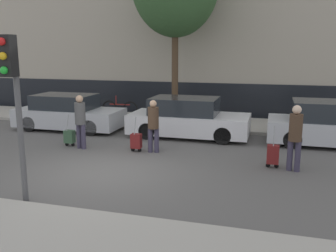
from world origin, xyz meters
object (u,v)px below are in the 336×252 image
(parked_car_0, at_px, (68,113))
(trolley_right, at_px, (273,154))
(trolley_center, at_px, (136,141))
(trolley_left, at_px, (69,137))
(parked_car_2, at_px, (332,125))
(pedestrian_right, at_px, (295,134))
(pedestrian_center, at_px, (153,123))
(parked_car_1, at_px, (188,119))
(traffic_light, at_px, (13,86))
(parked_bicycle, at_px, (120,108))
(pedestrian_left, at_px, (80,119))

(parked_car_0, bearing_deg, trolley_right, -20.30)
(trolley_center, bearing_deg, trolley_left, 179.07)
(parked_car_2, height_order, pedestrian_right, pedestrian_right)
(trolley_left, height_order, pedestrian_center, pedestrian_center)
(parked_car_1, bearing_deg, traffic_light, -105.74)
(trolley_center, height_order, parked_bicycle, trolley_center)
(trolley_center, xyz_separation_m, trolley_right, (4.16, -0.51, 0.03))
(parked_car_1, relative_size, traffic_light, 1.26)
(pedestrian_right, bearing_deg, traffic_light, -130.90)
(parked_bicycle, bearing_deg, trolley_left, -86.01)
(parked_bicycle, bearing_deg, pedestrian_center, -57.06)
(parked_car_1, distance_m, trolley_right, 4.32)
(traffic_light, distance_m, parked_bicycle, 9.98)
(trolley_left, xyz_separation_m, trolley_center, (2.38, -0.04, 0.02))
(traffic_light, bearing_deg, pedestrian_right, 34.34)
(parked_car_0, distance_m, parked_car_1, 4.91)
(parked_car_1, bearing_deg, pedestrian_right, -41.36)
(pedestrian_center, height_order, trolley_right, pedestrian_center)
(pedestrian_center, distance_m, trolley_center, 0.81)
(trolley_right, xyz_separation_m, parked_bicycle, (-6.90, 5.66, 0.12))
(parked_car_2, height_order, parked_bicycle, parked_car_2)
(parked_car_2, bearing_deg, trolley_right, -120.96)
(parked_car_2, bearing_deg, parked_bicycle, 163.73)
(trolley_center, bearing_deg, parked_car_0, 147.46)
(trolley_center, distance_m, pedestrian_right, 4.78)
(parked_car_0, height_order, trolley_right, parked_car_0)
(parked_car_1, height_order, parked_car_2, parked_car_2)
(pedestrian_left, xyz_separation_m, trolley_center, (1.86, 0.12, -0.65))
(parked_car_1, height_order, pedestrian_right, pedestrian_right)
(parked_car_2, height_order, traffic_light, traffic_light)
(parked_car_2, bearing_deg, parked_car_0, -179.08)
(pedestrian_left, bearing_deg, trolley_center, 20.89)
(parked_car_0, relative_size, parked_car_1, 0.98)
(trolley_left, height_order, trolley_right, trolley_right)
(trolley_left, height_order, parked_bicycle, same)
(pedestrian_right, bearing_deg, pedestrian_center, -175.31)
(parked_car_2, distance_m, pedestrian_left, 8.34)
(pedestrian_left, height_order, trolley_right, pedestrian_left)
(parked_car_0, xyz_separation_m, pedestrian_center, (4.36, -2.35, 0.28))
(traffic_light, bearing_deg, pedestrian_left, 102.72)
(traffic_light, relative_size, parked_bicycle, 1.95)
(trolley_left, height_order, trolley_center, trolley_center)
(pedestrian_left, relative_size, pedestrian_right, 0.99)
(parked_car_2, height_order, trolley_right, parked_car_2)
(parked_car_0, xyz_separation_m, trolley_left, (1.44, -2.40, -0.33))
(traffic_light, bearing_deg, parked_car_2, 45.62)
(trolley_center, height_order, traffic_light, traffic_light)
(pedestrian_right, bearing_deg, trolley_center, -173.16)
(parked_bicycle, bearing_deg, pedestrian_right, -38.00)
(trolley_center, bearing_deg, pedestrian_left, -176.23)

